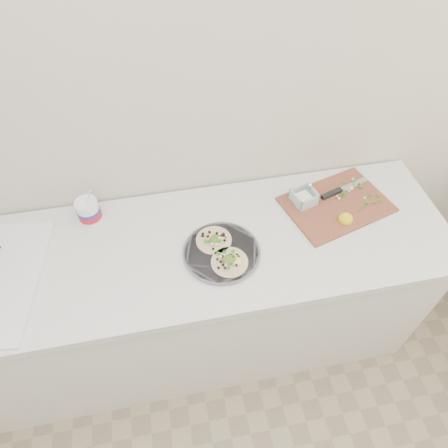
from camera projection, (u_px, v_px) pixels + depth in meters
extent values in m
cube|color=beige|center=(140.00, 123.00, 1.50)|extent=(3.50, 0.05, 2.60)
cube|color=silver|center=(172.00, 305.00, 1.98)|extent=(2.40, 0.62, 0.86)
cube|color=silver|center=(161.00, 255.00, 1.62)|extent=(2.44, 0.66, 0.04)
cylinder|color=#55535A|center=(222.00, 252.00, 1.60)|extent=(0.30, 0.30, 0.01)
cylinder|color=#55535A|center=(222.00, 252.00, 1.59)|extent=(0.31, 0.31, 0.00)
cylinder|color=white|center=(89.00, 211.00, 1.67)|extent=(0.09, 0.09, 0.11)
cylinder|color=#B4142B|center=(90.00, 213.00, 1.68)|extent=(0.10, 0.10, 0.04)
cylinder|color=#192D99|center=(88.00, 210.00, 1.67)|extent=(0.10, 0.10, 0.01)
cube|color=brown|center=(336.00, 204.00, 1.77)|extent=(0.51, 0.42, 0.01)
cube|color=white|center=(304.00, 198.00, 1.76)|extent=(0.06, 0.06, 0.03)
ellipsoid|color=yellow|center=(346.00, 218.00, 1.69)|extent=(0.06, 0.06, 0.05)
cube|color=silver|center=(353.00, 185.00, 1.83)|extent=(0.17, 0.08, 0.00)
cube|color=black|center=(332.00, 194.00, 1.79)|extent=(0.11, 0.05, 0.02)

